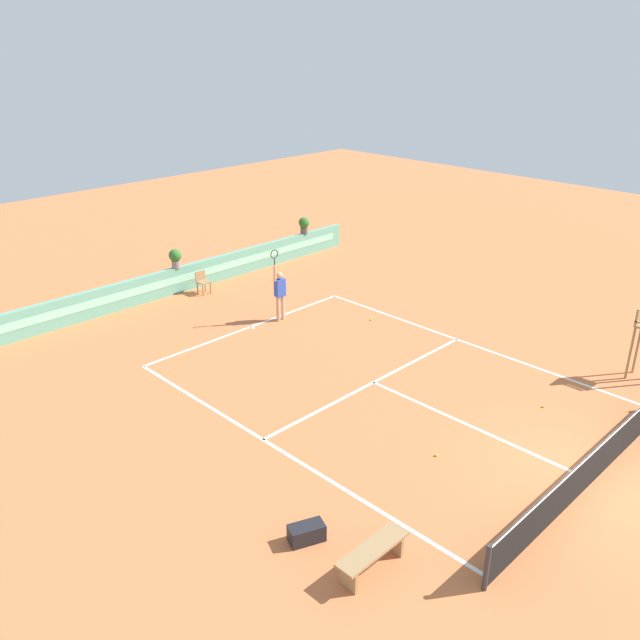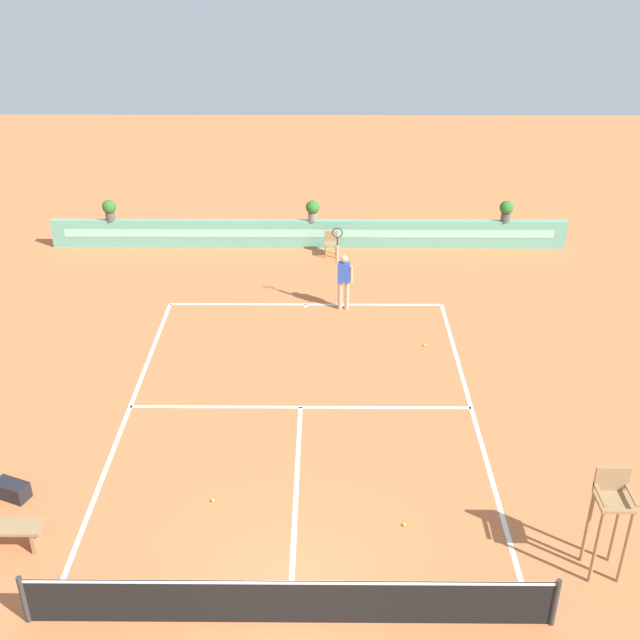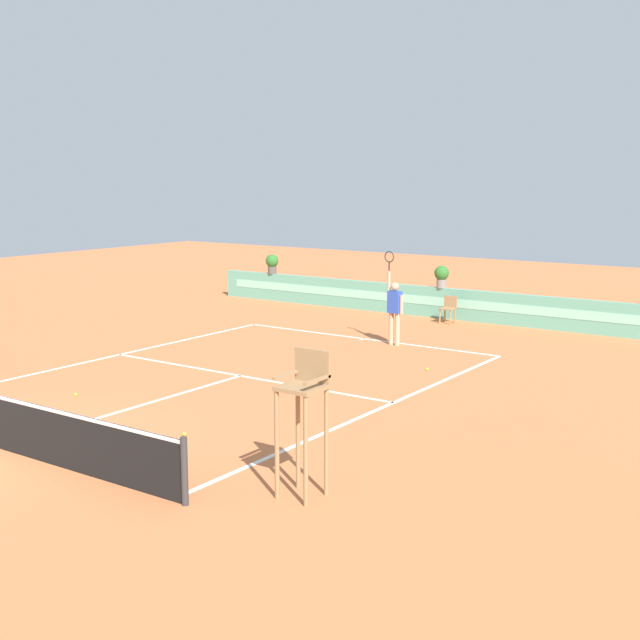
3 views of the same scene
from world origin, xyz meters
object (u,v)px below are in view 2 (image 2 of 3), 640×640
(ball_kid_chair, at_px, (331,242))
(potted_plant_centre, at_px, (313,209))
(gear_bag, at_px, (12,490))
(tennis_ball_mid_court, at_px, (425,345))
(umpire_chair, at_px, (610,511))
(bench_courtside, at_px, (1,531))
(tennis_ball_near_baseline, at_px, (213,500))
(tennis_player, at_px, (344,277))
(tennis_ball_by_sideline, at_px, (404,525))
(potted_plant_far_left, at_px, (109,209))
(potted_plant_far_right, at_px, (506,210))

(ball_kid_chair, height_order, potted_plant_centre, potted_plant_centre)
(gear_bag, bearing_deg, tennis_ball_mid_court, 34.48)
(umpire_chair, xyz_separation_m, tennis_ball_mid_court, (-2.25, 8.12, -1.31))
(ball_kid_chair, distance_m, tennis_ball_mid_court, 6.79)
(bench_courtside, xyz_separation_m, potted_plant_centre, (5.60, 14.67, 1.04))
(tennis_ball_near_baseline, bearing_deg, potted_plant_centre, 82.24)
(gear_bag, bearing_deg, potted_plant_centre, 65.93)
(tennis_ball_near_baseline, relative_size, potted_plant_centre, 0.09)
(ball_kid_chair, height_order, tennis_player, tennis_player)
(tennis_ball_by_sideline, relative_size, potted_plant_centre, 0.09)
(umpire_chair, xyz_separation_m, tennis_player, (-4.45, 10.35, -0.29))
(potted_plant_centre, xyz_separation_m, potted_plant_far_left, (-7.03, 0.00, 0.00))
(tennis_ball_near_baseline, xyz_separation_m, tennis_ball_by_sideline, (3.82, -0.68, 0.00))
(tennis_player, bearing_deg, bench_courtside, -123.64)
(tennis_player, distance_m, tennis_ball_near_baseline, 9.11)
(tennis_ball_by_sideline, xyz_separation_m, potted_plant_centre, (-2.00, 14.06, 1.38))
(tennis_ball_near_baseline, xyz_separation_m, potted_plant_centre, (1.82, 13.38, 1.38))
(tennis_ball_mid_court, relative_size, potted_plant_far_right, 0.09)
(gear_bag, relative_size, tennis_ball_by_sideline, 10.29)
(ball_kid_chair, xyz_separation_m, tennis_player, (0.34, -4.05, 0.57))
(tennis_ball_by_sideline, distance_m, potted_plant_far_left, 16.77)
(tennis_player, bearing_deg, potted_plant_far_left, 149.19)
(potted_plant_far_right, bearing_deg, ball_kid_chair, -173.09)
(umpire_chair, height_order, tennis_ball_mid_court, umpire_chair)
(potted_plant_centre, bearing_deg, umpire_chair, -70.25)
(bench_courtside, xyz_separation_m, tennis_ball_near_baseline, (3.78, 1.29, -0.34))
(ball_kid_chair, bearing_deg, tennis_ball_mid_court, -67.92)
(tennis_player, distance_m, potted_plant_far_left, 9.33)
(tennis_ball_near_baseline, height_order, potted_plant_far_left, potted_plant_far_left)
(bench_courtside, distance_m, potted_plant_far_left, 14.77)
(bench_courtside, relative_size, tennis_player, 0.62)
(umpire_chair, bearing_deg, tennis_ball_by_sideline, 162.80)
(gear_bag, height_order, tennis_ball_mid_court, gear_bag)
(ball_kid_chair, relative_size, tennis_ball_near_baseline, 12.50)
(gear_bag, xyz_separation_m, potted_plant_centre, (5.92, 13.26, 1.23))
(potted_plant_far_left, bearing_deg, tennis_ball_mid_court, -34.46)
(ball_kid_chair, bearing_deg, potted_plant_centre, 131.02)
(ball_kid_chair, distance_m, bench_courtside, 15.27)
(bench_courtside, xyz_separation_m, tennis_ball_by_sideline, (7.60, 0.60, -0.34))
(potted_plant_far_left, bearing_deg, tennis_player, -30.81)
(bench_courtside, relative_size, gear_bag, 2.29)
(ball_kid_chair, relative_size, potted_plant_far_left, 1.17)
(ball_kid_chair, xyz_separation_m, potted_plant_far_left, (-7.67, 0.73, 0.93))
(umpire_chair, height_order, potted_plant_far_left, umpire_chair)
(tennis_player, relative_size, potted_plant_centre, 3.57)
(bench_courtside, distance_m, tennis_ball_mid_court, 11.66)
(tennis_ball_near_baseline, relative_size, potted_plant_far_left, 0.09)
(potted_plant_centre, height_order, potted_plant_far_right, same)
(ball_kid_chair, bearing_deg, tennis_ball_near_baseline, -101.01)
(potted_plant_centre, bearing_deg, ball_kid_chair, -48.98)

